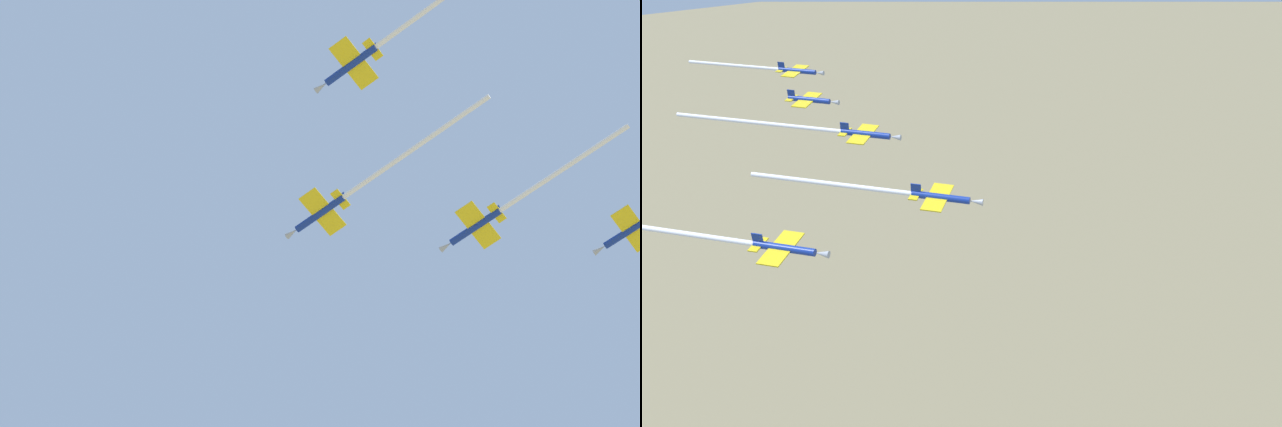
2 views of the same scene
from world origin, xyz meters
The scene contains 3 objects.
jet_lead centered at (24.20, 10.83, 194.16)m, with size 29.33×34.13×2.73m.
jet_port_inner centered at (53.54, 16.90, 195.60)m, with size 33.96×39.57×2.73m.
jet_starboard_inner centered at (22.49, 37.17, 192.71)m, with size 26.26×30.54×2.73m.
Camera 1 is at (109.98, -0.98, 2.96)m, focal length 66.86 mm.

